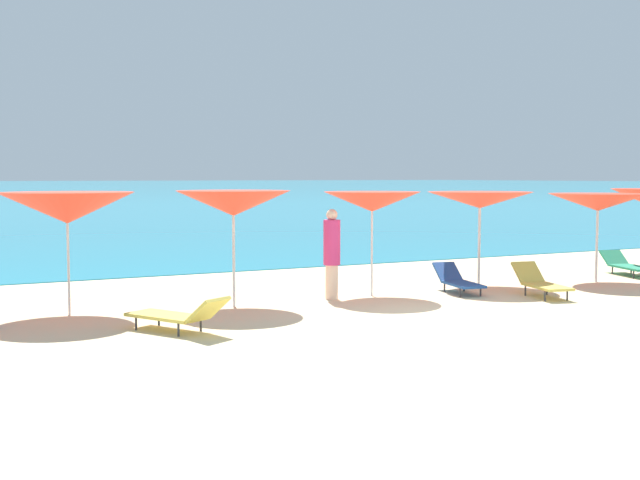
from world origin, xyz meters
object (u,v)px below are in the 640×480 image
lounge_chair_1 (178,314)px  beachgoer_0 (332,252)px  umbrella_5 (598,202)px  lounge_chair_4 (541,282)px  umbrella_2 (233,203)px  umbrella_1 (67,208)px  lounge_chair_3 (458,280)px  umbrella_3 (372,202)px  umbrella_4 (480,200)px  lounge_chair_0 (628,265)px

lounge_chair_1 → beachgoer_0: bearing=178.3°
umbrella_5 → lounge_chair_4: 3.31m
umbrella_5 → beachgoer_0: bearing=175.8°
umbrella_2 → umbrella_5: (8.64, -0.52, -0.09)m
umbrella_1 → lounge_chair_3: size_ratio=1.52×
umbrella_1 → umbrella_3: bearing=-4.4°
umbrella_2 → lounge_chair_3: bearing=-5.5°
umbrella_2 → lounge_chair_1: (-1.68, -1.92, -1.63)m
umbrella_4 → umbrella_5: bearing=-13.6°
umbrella_3 → umbrella_5: size_ratio=0.90×
umbrella_4 → umbrella_2: bearing=-178.4°
lounge_chair_0 → lounge_chair_1: bearing=-154.5°
umbrella_5 → lounge_chair_1: bearing=-172.3°
umbrella_2 → umbrella_5: 8.65m
umbrella_5 → beachgoer_0: (-6.60, 0.48, -0.88)m
umbrella_5 → lounge_chair_1: umbrella_5 is taller
lounge_chair_3 → lounge_chair_4: lounge_chair_4 is taller
umbrella_5 → lounge_chair_0: (1.68, 0.60, -1.57)m
lounge_chair_4 → lounge_chair_3: bearing=146.9°
umbrella_3 → lounge_chair_0: size_ratio=1.15×
lounge_chair_1 → beachgoer_0: (3.71, 1.88, 0.66)m
umbrella_5 → umbrella_4: bearing=166.4°
lounge_chair_0 → beachgoer_0: bearing=-163.2°
umbrella_3 → umbrella_5: umbrella_3 is taller
lounge_chair_1 → lounge_chair_3: size_ratio=1.10×
umbrella_5 → umbrella_3: bearing=174.5°
umbrella_2 → lounge_chair_4: bearing=-15.6°
lounge_chair_3 → lounge_chair_1: bearing=-155.4°
lounge_chair_0 → umbrella_4: bearing=-165.0°
beachgoer_0 → lounge_chair_3: bearing=-81.9°
umbrella_4 → lounge_chair_1: (-7.49, -2.08, -1.61)m
umbrella_2 → lounge_chair_4: (5.92, -1.66, -1.62)m
umbrella_2 → beachgoer_0: umbrella_2 is taller
umbrella_1 → umbrella_3: 5.88m
lounge_chair_1 → lounge_chair_4: lounge_chair_4 is taller
lounge_chair_1 → lounge_chair_3: bearing=164.2°
lounge_chair_1 → beachgoer_0: beachgoer_0 is taller
umbrella_2 → lounge_chair_0: bearing=0.4°
lounge_chair_3 → lounge_chair_0: bearing=17.3°
umbrella_2 → umbrella_4: (5.81, 0.16, -0.02)m
lounge_chair_3 → lounge_chair_4: (1.15, -1.20, 0.03)m
beachgoer_0 → umbrella_5: bearing=-77.4°
lounge_chair_4 → beachgoer_0: beachgoer_0 is taller
umbrella_2 → umbrella_5: umbrella_2 is taller
umbrella_1 → umbrella_4: bearing=-2.1°
umbrella_3 → lounge_chair_3: umbrella_3 is taller
umbrella_1 → umbrella_4: umbrella_1 is taller
lounge_chair_0 → lounge_chair_3: bearing=-158.5°
umbrella_2 → umbrella_4: bearing=1.6°
umbrella_4 → lounge_chair_0: umbrella_4 is taller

